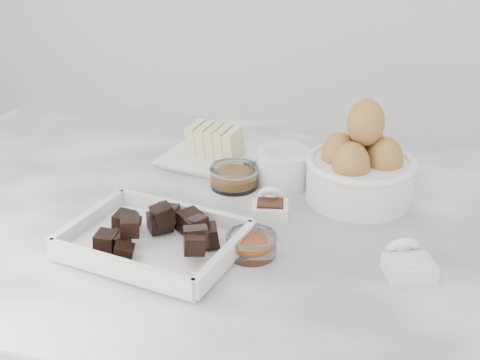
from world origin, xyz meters
name	(u,v)px	position (x,y,z in m)	size (l,w,h in m)	color
marble_slab	(223,220)	(0.00, 0.00, 0.92)	(1.20, 0.80, 0.04)	silver
chocolate_dish	(154,235)	(-0.05, -0.15, 0.97)	(0.27, 0.22, 0.06)	white
butter_plate	(212,148)	(-0.08, 0.18, 0.96)	(0.19, 0.19, 0.07)	white
sugar_ramekin	(284,166)	(0.07, 0.13, 0.97)	(0.10, 0.10, 0.06)	white
egg_bowl	(360,168)	(0.20, 0.10, 1.00)	(0.18, 0.18, 0.17)	white
honey_bowl	(234,176)	(-0.01, 0.08, 0.96)	(0.09, 0.09, 0.04)	white
zest_bowl	(252,244)	(0.08, -0.12, 0.96)	(0.07, 0.07, 0.03)	white
vanilla_spoon	(270,206)	(0.08, 0.01, 0.95)	(0.07, 0.08, 0.04)	white
salt_spoon	(408,262)	(0.30, -0.10, 0.96)	(0.08, 0.09, 0.05)	white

